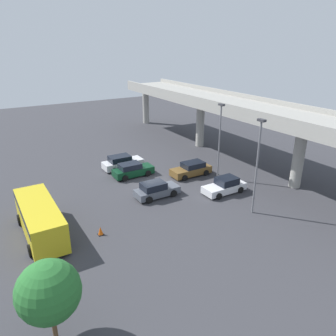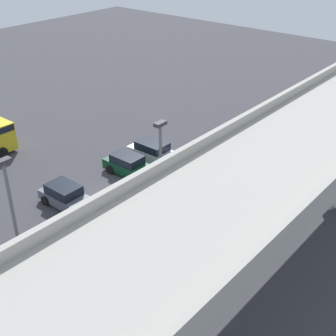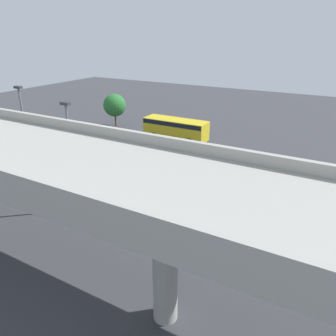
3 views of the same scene
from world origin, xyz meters
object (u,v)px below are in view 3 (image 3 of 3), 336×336
Objects in this scene: parked_car_3 at (133,165)px; parked_car_1 at (187,179)px; shuttle_bus at (176,128)px; traffic_cone at (142,143)px; parked_car_4 at (63,184)px; parked_car_0 at (218,186)px; tree_front_centre at (115,105)px; parked_car_2 at (117,198)px; lamp_post_mid_lot at (71,150)px; lamp_post_near_aisle at (25,127)px.

parked_car_1 is at bearing 87.33° from parked_car_3.
traffic_cone is (2.40, 3.88, -1.21)m from shuttle_bus.
parked_car_4 is at bearing -23.26° from parked_car_3.
parked_car_3 is (8.65, -0.26, -0.03)m from parked_car_0.
parked_car_3 is at bearing 117.64° from traffic_cone.
tree_front_centre reaches higher than traffic_cone.
parked_car_2 reaches higher than parked_car_3.
parked_car_1 is 21.50m from tree_front_centre.
tree_front_centre reaches higher than parked_car_2.
parked_car_2 is at bearing 128.00° from tree_front_centre.
shuttle_bus reaches higher than parked_car_2.
shuttle_bus is 0.97× the size of lamp_post_mid_lot.
lamp_post_mid_lot is (-1.69, 18.74, 3.23)m from shuttle_bus.
parked_car_0 reaches higher than parked_car_3.
lamp_post_mid_lot is at bearing -35.00° from parked_car_1.
lamp_post_mid_lot reaches higher than traffic_cone.
traffic_cone is (-3.48, -12.61, -4.52)m from lamp_post_near_aisle.
parked_car_0 is at bearing 149.62° from traffic_cone.
parked_car_4 is at bearing -27.54° from lamp_post_mid_lot.
parked_car_0 is at bearing -46.09° from parked_car_2.
lamp_post_near_aisle is at bearing 74.57° from traffic_cone.
parked_car_3 is at bearing -86.69° from lamp_post_mid_lot.
parked_car_4 reaches higher than parked_car_3.
lamp_post_mid_lot is at bearing -84.84° from shuttle_bus.
shuttle_bus is at bearing -4.89° from parked_car_4.
parked_car_2 is 1.02× the size of tree_front_centre.
shuttle_bus is at bearing 13.09° from parked_car_2.
lamp_post_near_aisle is (9.79, -0.33, 4.13)m from parked_car_2.
traffic_cone is at bearing 146.34° from tree_front_centre.
tree_front_centre is 6.46× the size of traffic_cone.
shuttle_bus reaches higher than traffic_cone.
parked_car_1 is 5.82m from parked_car_3.
parked_car_1 is 1.01× the size of parked_car_4.
lamp_post_mid_lot is at bearing -117.54° from parked_car_4.
parked_car_4 is at bearing -94.89° from shuttle_bus.
shuttle_bus is (-1.46, -17.09, 0.84)m from parked_car_4.
traffic_cone is (3.63, -6.93, -0.38)m from parked_car_3.
parked_car_4 is at bearing 115.60° from tree_front_centre.
shuttle_bus is (9.88, -11.08, 0.80)m from parked_car_0.
lamp_post_near_aisle is 1.84× the size of tree_front_centre.
parked_car_2 is at bearing -76.91° from shuttle_bus.
tree_front_centre is at bearing 172.30° from shuttle_bus.
shuttle_bus is 11.33× the size of traffic_cone.
lamp_post_mid_lot is (8.19, 7.66, 4.03)m from parked_car_0.
parked_car_2 is 6.58m from parked_car_3.
shuttle_bus is 4.72m from traffic_cone.
parked_car_4 is at bearing 94.04° from traffic_cone.
lamp_post_near_aisle is (15.76, 5.41, 4.11)m from parked_car_0.
parked_car_3 is at bearing 24.03° from parked_car_2.
parked_car_0 is at bearing 88.25° from parked_car_3.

